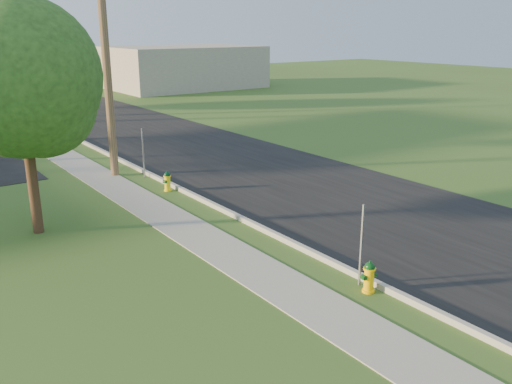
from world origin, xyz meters
The scene contains 13 objects.
road centered at (4.50, 10.00, 0.01)m, with size 8.00×120.00×0.02m, color black.
curb centered at (0.50, 10.00, 0.07)m, with size 0.15×120.00×0.15m, color #A3A095.
sidewalk centered at (-1.25, 10.00, 0.01)m, with size 1.50×120.00×0.03m, color #9A978C.
utility_pole_mid centered at (-0.60, 17.00, 4.95)m, with size 1.40×0.32×9.80m.
utility_pole_far centered at (-0.60, 35.00, 4.80)m, with size 1.40×0.32×9.50m.
sign_post_near centered at (0.25, 4.20, 1.00)m, with size 0.05×0.04×2.00m, color gray.
sign_post_mid centered at (0.25, 16.00, 1.00)m, with size 0.05×0.04×2.00m, color gray.
sign_post_far centered at (0.25, 28.20, 1.00)m, with size 0.05×0.04×2.00m, color gray.
distant_building centered at (18.00, 45.00, 2.00)m, with size 14.00×10.00×4.00m, color gray.
tree_verge centered at (-4.82, 12.15, 4.34)m, with size 4.45×4.45×6.74m.
hydrant_near centered at (0.16, 3.83, 0.38)m, with size 0.40×0.36×0.78m.
hydrant_mid centered at (0.13, 13.74, 0.37)m, with size 0.39×0.35×0.76m.
hydrant_far centered at (0.19, 25.49, 0.38)m, with size 0.40×0.35×0.78m.
Camera 1 is at (-8.54, -3.73, 5.84)m, focal length 38.00 mm.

